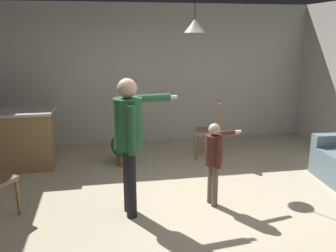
{
  "coord_description": "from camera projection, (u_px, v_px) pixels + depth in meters",
  "views": [
    {
      "loc": [
        -1.06,
        -3.98,
        2.15
      ],
      "look_at": [
        -0.23,
        0.42,
        1.0
      ],
      "focal_mm": 38.95,
      "sensor_mm": 36.0,
      "label": 1
    }
  ],
  "objects": [
    {
      "name": "kitchen_counter",
      "position": [
        15.0,
        140.0,
        5.86
      ],
      "size": [
        1.26,
        0.66,
        0.95
      ],
      "color": "#99754C",
      "rests_on": "ground"
    },
    {
      "name": "dining_chair_near_wall",
      "position": [
        212.0,
        127.0,
        6.35
      ],
      "size": [
        0.53,
        0.53,
        1.0
      ],
      "rotation": [
        0.0,
        0.0,
        1.25
      ],
      "color": "olive",
      "rests_on": "ground"
    },
    {
      "name": "person_adult",
      "position": [
        130.0,
        133.0,
        4.21
      ],
      "size": [
        0.8,
        0.54,
        1.66
      ],
      "rotation": [
        0.0,
        0.0,
        -1.46
      ],
      "color": "black",
      "rests_on": "ground"
    },
    {
      "name": "ceiling_light_pendant",
      "position": [
        195.0,
        26.0,
        5.48
      ],
      "size": [
        0.32,
        0.32,
        0.55
      ],
      "color": "silver"
    },
    {
      "name": "wall_back",
      "position": [
        154.0,
        74.0,
        7.22
      ],
      "size": [
        6.4,
        0.1,
        2.7
      ],
      "primitive_type": "cube",
      "color": "beige",
      "rests_on": "ground"
    },
    {
      "name": "potted_plant_corner",
      "position": [
        124.0,
        144.0,
        6.01
      ],
      "size": [
        0.43,
        0.43,
        0.67
      ],
      "color": "brown",
      "rests_on": "ground"
    },
    {
      "name": "person_child",
      "position": [
        214.0,
        155.0,
        4.55
      ],
      "size": [
        0.54,
        0.38,
        1.07
      ],
      "rotation": [
        0.0,
        0.0,
        -1.38
      ],
      "color": "#60564C",
      "rests_on": "ground"
    },
    {
      "name": "ground",
      "position": [
        193.0,
        212.0,
        4.51
      ],
      "size": [
        7.68,
        7.68,
        0.0
      ],
      "primitive_type": "plane",
      "color": "beige"
    }
  ]
}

